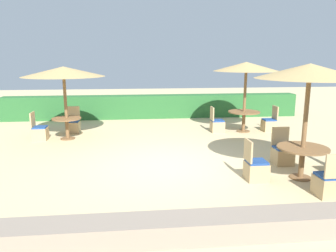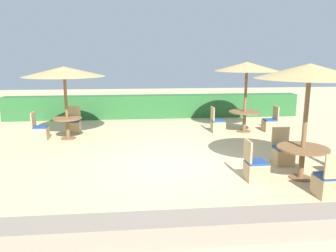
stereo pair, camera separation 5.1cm
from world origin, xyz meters
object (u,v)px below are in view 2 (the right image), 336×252
Objects in this scene: parasol_front_right at (310,72)px; patio_chair_back_right_east at (270,124)px; patio_chair_back_left_west at (40,132)px; round_table_front_right at (302,154)px; parasol_back_right at (247,67)px; parasol_back_left at (64,72)px; round_table_back_left at (67,123)px; round_table_back_right at (245,115)px; patio_chair_back_left_north at (74,125)px; patio_chair_front_right_north at (282,154)px; patio_chair_back_right_west at (217,125)px; patio_chair_front_right_west at (255,169)px; patio_chair_front_right_south at (328,184)px.

parasol_front_right is 2.76× the size of patio_chair_back_right_east.
round_table_front_right is at bearing 58.24° from patio_chair_back_left_west.
parasol_front_right is at bearing -93.12° from parasol_back_right.
parasol_back_left is 1.68m from round_table_back_left.
round_table_back_right reaches higher than round_table_front_right.
patio_chair_back_right_east is at bearing -0.86° from parasol_back_right.
patio_chair_back_left_north is 1.00× the size of patio_chair_back_right_east.
patio_chair_front_right_north and patio_chair_back_right_east have the same top height.
patio_chair_back_right_west is (5.22, 0.45, -0.28)m from round_table_back_left.
parasol_back_left is 1.03× the size of parasol_front_right.
patio_chair_front_right_north is (6.87, -3.21, 0.00)m from patio_chair_back_left_west.
patio_chair_back_left_north is 1.00× the size of patio_chair_front_right_north.
patio_chair_back_left_north is at bearing 138.69° from round_table_front_right.
parasol_back_right is (0.26, 4.69, -0.05)m from parasol_front_right.
patio_chair_back_left_north is (0.02, 0.95, -0.28)m from round_table_back_left.
parasol_back_right reaches higher than round_table_back_left.
patio_chair_front_right_west is 1.00× the size of patio_chair_back_right_east.
parasol_front_right is 5.29m from patio_chair_back_right_east.
parasol_back_right reaches higher than round_table_front_right.
patio_chair_front_right_west is (5.78, -4.22, 0.00)m from patio_chair_back_left_west.
parasol_front_right is (5.93, -5.21, 2.13)m from patio_chair_back_left_north.
patio_chair_back_left_north and patio_chair_back_right_east have the same top height.
parasol_back_left is 7.51m from round_table_front_right.
patio_chair_front_right_south is (5.97, -6.21, 0.00)m from patio_chair_back_left_north.
parasol_back_left is at bearing 138.74° from patio_chair_front_right_south.
round_table_front_right is at bearing 165.14° from patio_chair_back_right_east.
patio_chair_front_right_west is (-1.11, 1.00, 0.00)m from patio_chair_front_right_south.
parasol_back_left reaches higher than patio_chair_back_left_west.
patio_chair_front_right_north is at bearing 132.68° from patio_chair_front_right_west.
parasol_front_right is 2.76× the size of patio_chair_front_right_south.
round_table_back_left is 7.56m from parasol_front_right.
patio_chair_back_left_north is 7.12m from patio_chair_front_right_west.
patio_chair_back_right_west is at bearing 98.82° from parasol_front_right.
round_table_back_left is 6.82m from patio_chair_front_right_north.
round_table_back_left is 7.21m from patio_chair_back_right_east.
round_table_front_right is 4.70m from round_table_back_right.
round_table_front_right is (5.96, -4.27, -1.64)m from parasol_back_left.
patio_chair_back_left_west is 7.12m from round_table_back_right.
parasol_back_left is 2.84× the size of patio_chair_back_left_north.
patio_chair_back_right_east is (0.99, -0.01, -0.34)m from round_table_back_right.
patio_chair_back_left_north is 0.36× the size of parasol_front_right.
patio_chair_front_right_north is 1.00× the size of patio_chair_front_right_west.
patio_chair_front_right_west is at bearing 153.69° from patio_chair_back_right_east.
parasol_front_right is 2.36m from patio_chair_front_right_north.
patio_chair_back_left_west is 0.82× the size of round_table_back_right.
patio_chair_front_right_south is at bearing -41.26° from round_table_back_left.
parasol_back_left is 1.05× the size of parasol_back_right.
patio_chair_front_right_west is (-1.07, 0.01, -2.13)m from parasol_front_right.
patio_chair_back_left_west is at bearing -176.32° from round_table_back_right.
patio_chair_back_right_east is at bearing -108.32° from patio_chair_front_right_north.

